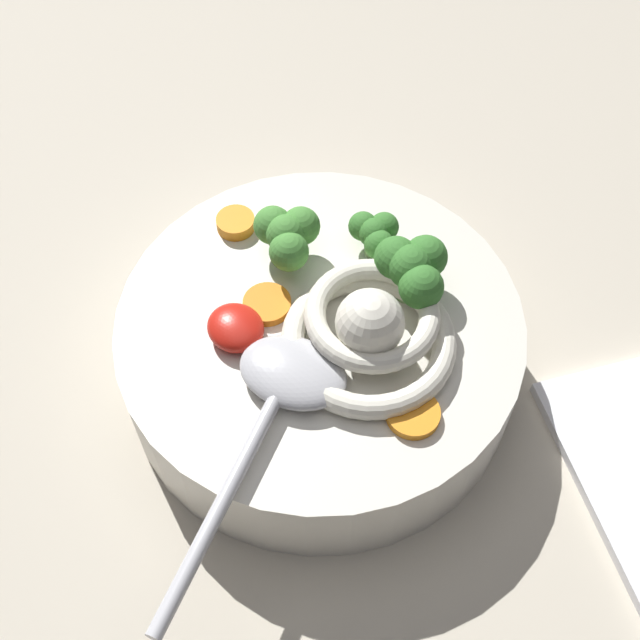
{
  "coord_description": "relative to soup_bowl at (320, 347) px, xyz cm",
  "views": [
    {
      "loc": [
        -17.95,
        18.5,
        48.75
      ],
      "look_at": [
        2.0,
        0.76,
        10.11
      ],
      "focal_mm": 46.28,
      "sensor_mm": 36.0,
      "label": 1
    }
  ],
  "objects": [
    {
      "name": "soup_bowl",
      "position": [
        0.0,
        0.0,
        0.0
      ],
      "size": [
        23.49,
        23.49,
        5.88
      ],
      "color": "silver",
      "rests_on": "table_slab"
    },
    {
      "name": "chili_sauce_dollop",
      "position": [
        2.34,
        4.2,
        3.6
      ],
      "size": [
        3.39,
        3.05,
        1.52
      ],
      "primitive_type": "ellipsoid",
      "color": "red",
      "rests_on": "soup_bowl"
    },
    {
      "name": "broccoli_floret_beside_noodles",
      "position": [
        1.62,
        -5.75,
        4.55
      ],
      "size": [
        3.45,
        2.97,
        2.73
      ],
      "color": "#7A9E60",
      "rests_on": "soup_bowl"
    },
    {
      "name": "soup_spoon",
      "position": [
        -2.38,
        4.96,
        3.64
      ],
      "size": [
        10.51,
        16.98,
        1.6
      ],
      "rotation": [
        0.0,
        0.0,
        2.02
      ],
      "color": "#B7B7BC",
      "rests_on": "soup_bowl"
    },
    {
      "name": "noodle_pile",
      "position": [
        -2.98,
        -1.28,
        4.18
      ],
      "size": [
        10.69,
        10.48,
        4.3
      ],
      "color": "silver",
      "rests_on": "soup_bowl"
    },
    {
      "name": "carrot_slice_left",
      "position": [
        8.67,
        -0.3,
        3.24
      ],
      "size": [
        2.37,
        2.37,
        0.79
      ],
      "primitive_type": "cylinder",
      "color": "orange",
      "rests_on": "soup_bowl"
    },
    {
      "name": "broccoli_floret_near_spoon",
      "position": [
        4.59,
        -1.58,
        5.08
      ],
      "size": [
        4.51,
        3.88,
        3.57
      ],
      "color": "#7A9E60",
      "rests_on": "soup_bowl"
    },
    {
      "name": "carrot_slice_rear",
      "position": [
        2.69,
        1.67,
        3.12
      ],
      "size": [
        2.79,
        2.79,
        0.56
      ],
      "primitive_type": "cylinder",
      "color": "orange",
      "rests_on": "soup_bowl"
    },
    {
      "name": "table_slab",
      "position": [
        -2.0,
        -0.76,
        -5.15
      ],
      "size": [
        114.82,
        114.82,
        4.23
      ],
      "primitive_type": "cube",
      "color": "#BCB29E",
      "rests_on": "ground"
    },
    {
      "name": "carrot_slice_beside_chili",
      "position": [
        -7.86,
        0.45,
        3.11
      ],
      "size": [
        2.88,
        2.88,
        0.54
      ],
      "primitive_type": "cylinder",
      "color": "orange",
      "rests_on": "soup_bowl"
    },
    {
      "name": "broccoli_floret_right",
      "position": [
        -2.16,
        -5.11,
        5.29
      ],
      "size": [
        4.95,
        4.26,
        3.91
      ],
      "color": "#7A9E60",
      "rests_on": "soup_bowl"
    }
  ]
}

